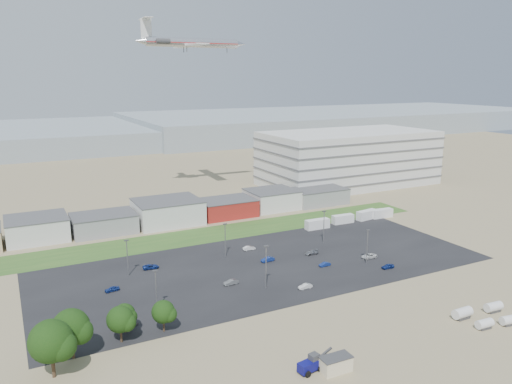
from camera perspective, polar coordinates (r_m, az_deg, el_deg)
ground at (r=118.45m, az=3.44°, el=-11.87°), size 700.00×700.00×0.00m
parking_lot at (r=136.74m, az=0.96°, el=-8.34°), size 120.00×50.00×0.01m
grass_strip at (r=162.26m, az=-5.96°, el=-4.93°), size 160.00×16.00×0.02m
hills_backdrop at (r=420.66m, az=-14.03°, el=6.44°), size 700.00×200.00×9.00m
building_row at (r=173.78m, az=-13.52°, el=-2.64°), size 170.00×20.00×8.00m
parking_garage at (r=239.84m, az=10.50°, el=3.84°), size 80.00×40.00×25.00m
portable_shed at (r=92.14m, az=9.12°, el=-18.84°), size 5.67×3.03×2.82m
telehandler at (r=91.46m, az=6.23°, el=-18.91°), size 7.71×3.64×3.09m
storage_tank_nw at (r=116.59m, az=22.52°, el=-12.63°), size 4.32×2.19×2.58m
storage_tank_ne at (r=122.36m, az=25.50°, el=-11.75°), size 4.05×2.24×2.35m
storage_tank_sw at (r=114.17m, az=24.66°, el=-13.51°), size 3.74×2.04×2.18m
storage_tank_se at (r=117.85m, az=26.94°, el=-12.90°), size 3.91×2.38×2.20m
box_trailer_a at (r=169.08m, az=7.02°, el=-3.65°), size 8.56×2.84×3.19m
box_trailer_b at (r=176.65m, az=9.89°, el=-3.06°), size 8.02×2.86×2.96m
box_trailer_c at (r=183.27m, az=12.56°, el=-2.56°), size 8.82×3.97×3.19m
box_trailer_d at (r=186.69m, az=14.18°, el=-2.38°), size 8.36×3.03×3.09m
tree_far_left at (r=93.89m, az=-22.37°, el=-15.93°), size 7.85×7.85×11.77m
tree_left at (r=98.44m, az=-20.37°, el=-14.68°), size 7.17×7.17×10.76m
tree_mid at (r=101.67m, az=-15.25°, el=-14.16°), size 5.53×5.53×8.30m
tree_right at (r=105.10m, az=-14.80°, el=-13.60°), size 4.62×4.62×6.93m
tree_near at (r=103.81m, az=-10.55°, el=-13.57°), size 4.97×4.97×7.45m
lightpole_front_l at (r=111.83m, az=-11.35°, el=-11.02°), size 1.11×0.46×9.46m
lightpole_front_m at (r=120.74m, az=1.15°, el=-8.57°), size 1.27×0.53×10.77m
lightpole_front_r at (r=139.42m, az=12.57°, el=-6.14°), size 1.13×0.47×9.63m
lightpole_back_l at (r=132.18m, az=-14.48°, el=-7.32°), size 1.13×0.47×9.60m
lightpole_back_m at (r=141.44m, az=-3.54°, el=-5.53°), size 1.15×0.48×9.76m
lightpole_back_r at (r=154.00m, az=7.75°, el=-3.99°), size 1.20×0.50×10.19m
airliner at (r=210.42m, az=-7.26°, el=16.58°), size 47.81×33.76×13.70m
parked_car_0 at (r=145.00m, az=12.80°, el=-7.15°), size 4.58×2.21×1.26m
parked_car_1 at (r=136.98m, az=7.86°, el=-8.19°), size 3.33×1.23×1.09m
parked_car_2 at (r=138.74m, az=14.83°, el=-8.21°), size 3.65×1.62×1.22m
parked_car_4 at (r=124.51m, az=-2.88°, el=-10.26°), size 3.88×1.56×1.25m
parked_car_5 at (r=125.57m, az=-16.14°, el=-10.60°), size 3.57×1.77×1.17m
parked_car_7 at (r=138.98m, az=1.34°, el=-7.70°), size 4.01×1.73×1.28m
parked_car_9 at (r=136.91m, az=-11.94°, el=-8.34°), size 4.47×2.39×1.19m
parked_car_10 at (r=108.80m, az=-14.43°, el=-14.33°), size 4.10×2.04×1.15m
parked_car_11 at (r=147.82m, az=-0.78°, el=-6.43°), size 3.77×1.55×1.22m
parked_car_12 at (r=145.11m, az=6.37°, el=-6.88°), size 4.30×1.89×1.23m
parked_car_13 at (r=122.82m, az=5.65°, el=-10.68°), size 3.53×1.29×1.16m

